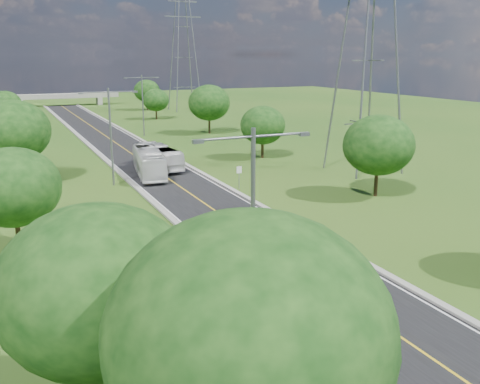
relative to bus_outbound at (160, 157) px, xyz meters
name	(u,v)px	position (x,y,z in m)	size (l,w,h in m)	color
ground	(135,157)	(-0.80, 8.93, -1.43)	(260.00, 260.00, 0.00)	#234C15
road	(125,149)	(-0.80, 14.93, -1.40)	(8.00, 150.00, 0.06)	black
curb_left	(95,151)	(-5.05, 14.93, -1.32)	(0.50, 150.00, 0.22)	gray
curb_right	(154,147)	(3.45, 14.93, -1.32)	(0.50, 150.00, 0.22)	gray
speed_limit_sign	(239,174)	(4.40, -13.09, 0.17)	(0.55, 0.09, 2.40)	slate
overpass	(61,97)	(-0.80, 88.93, 0.99)	(30.00, 3.00, 3.20)	gray
streetlight_near_left	(253,213)	(-6.80, -39.07, 4.52)	(5.90, 0.25, 10.00)	slate
streetlight_mid_left	(110,128)	(-6.80, -6.07, 4.52)	(5.90, 0.25, 10.00)	slate
streetlight_far_right	(143,100)	(5.20, 26.93, 4.52)	(5.90, 0.25, 10.00)	slate
power_tower_near	(369,47)	(21.20, -11.07, 12.58)	(9.00, 6.40, 28.00)	slate
power_tower_far	(184,51)	(25.20, 63.93, 12.58)	(9.00, 6.40, 28.00)	slate
tree_la	(98,289)	(-14.80, -43.07, 3.84)	(7.14, 7.14, 8.30)	black
tree_lb	(13,187)	(-16.80, -23.07, 3.22)	(6.30, 6.30, 7.33)	black
tree_lc	(13,131)	(-15.80, -1.07, 4.15)	(7.56, 7.56, 8.79)	black
tree_le	(5,105)	(-15.30, 46.93, 2.91)	(5.88, 5.88, 6.84)	black
tree_lf	(249,334)	(-11.80, -49.07, 4.46)	(7.98, 7.98, 9.28)	black
tree_rb	(378,145)	(15.20, -21.07, 3.53)	(6.72, 6.72, 7.82)	black
tree_rc	(263,125)	(14.20, 0.93, 2.91)	(5.88, 5.88, 6.84)	black
tree_rd	(209,103)	(16.20, 24.93, 3.84)	(7.14, 7.14, 8.30)	black
tree_re	(156,100)	(13.70, 48.93, 2.60)	(5.46, 5.46, 6.35)	black
tree_rf	(147,91)	(17.20, 68.93, 3.22)	(6.30, 6.30, 7.33)	black
bus_outbound	(160,157)	(0.00, 0.00, 0.00)	(2.30, 9.81, 2.73)	silver
bus_inbound	(149,162)	(-2.24, -3.37, 0.15)	(2.55, 10.90, 3.04)	white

